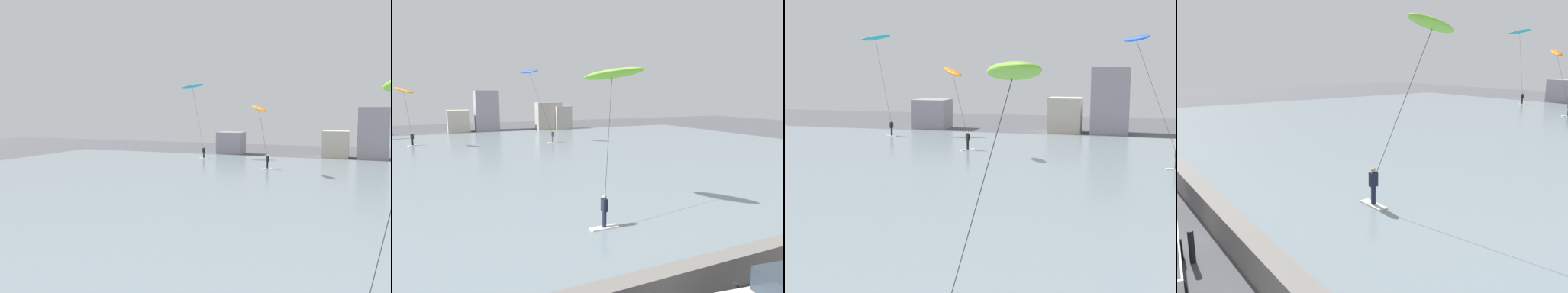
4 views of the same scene
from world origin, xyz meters
TOP-DOWN VIEW (x-y plane):
  - water_bay at (0.00, 30.83)m, footprint 84.00×52.00m
  - far_shore_buildings at (4.56, 59.38)m, footprint 37.63×6.38m
  - kitesurfer_orange at (-7.22, 41.47)m, footprint 2.72×5.10m
  - kitesurfer_cyan at (-19.67, 53.07)m, footprint 4.90×3.35m

SIDE VIEW (x-z plane):
  - water_bay at x=0.00m, z-range 0.00..0.10m
  - far_shore_buildings at x=4.56m, z-range -0.96..6.33m
  - kitesurfer_orange at x=-7.22m, z-range 2.59..10.03m
  - kitesurfer_cyan at x=-19.67m, z-range 4.08..14.88m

